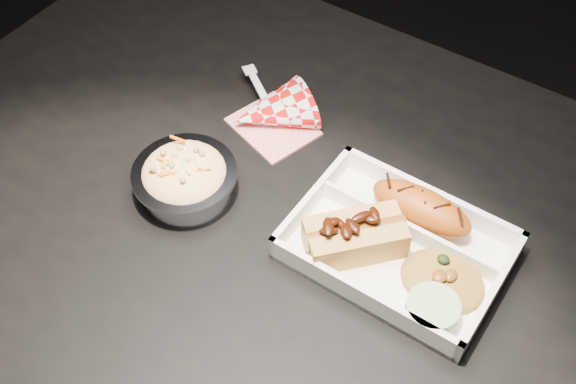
# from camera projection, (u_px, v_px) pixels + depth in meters

# --- Properties ---
(dining_table) EXTENTS (1.20, 0.80, 0.75)m
(dining_table) POSITION_uv_depth(u_px,v_px,m) (310.00, 265.00, 0.97)
(dining_table) COLOR black
(dining_table) RESTS_ON ground
(food_tray) EXTENTS (0.25, 0.18, 0.04)m
(food_tray) POSITION_uv_depth(u_px,v_px,m) (397.00, 248.00, 0.86)
(food_tray) COLOR white
(food_tray) RESTS_ON dining_table
(fried_pastry) EXTENTS (0.13, 0.05, 0.05)m
(fried_pastry) POSITION_uv_depth(u_px,v_px,m) (421.00, 208.00, 0.88)
(fried_pastry) COLOR #A34810
(fried_pastry) RESTS_ON food_tray
(hotdog) EXTENTS (0.12, 0.12, 0.06)m
(hotdog) POSITION_uv_depth(u_px,v_px,m) (355.00, 235.00, 0.85)
(hotdog) COLOR #CA9145
(hotdog) RESTS_ON food_tray
(fried_rice_mound) EXTENTS (0.10, 0.08, 0.03)m
(fried_rice_mound) POSITION_uv_depth(u_px,v_px,m) (444.00, 275.00, 0.82)
(fried_rice_mound) COLOR #A97831
(fried_rice_mound) RESTS_ON food_tray
(cupcake_liner) EXTENTS (0.06, 0.06, 0.03)m
(cupcake_liner) POSITION_uv_depth(u_px,v_px,m) (432.00, 312.00, 0.79)
(cupcake_liner) COLOR #A7BD8E
(cupcake_liner) RESTS_ON food_tray
(foil_coleslaw_cup) EXTENTS (0.13, 0.13, 0.07)m
(foil_coleslaw_cup) POSITION_uv_depth(u_px,v_px,m) (185.00, 177.00, 0.91)
(foil_coleslaw_cup) COLOR silver
(foil_coleslaw_cup) RESTS_ON dining_table
(napkin_fork) EXTENTS (0.16, 0.15, 0.10)m
(napkin_fork) POSITION_uv_depth(u_px,v_px,m) (271.00, 112.00, 1.00)
(napkin_fork) COLOR red
(napkin_fork) RESTS_ON dining_table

